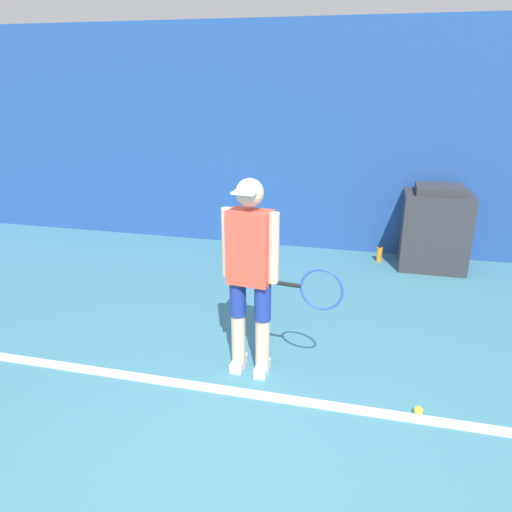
% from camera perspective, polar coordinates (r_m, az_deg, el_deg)
% --- Properties ---
extents(ground_plane, '(24.00, 24.00, 0.00)m').
position_cam_1_polar(ground_plane, '(3.50, -2.68, -23.39)').
color(ground_plane, teal).
extents(back_wall, '(24.00, 0.10, 3.11)m').
position_cam_1_polar(back_wall, '(7.12, 7.90, 12.96)').
color(back_wall, '#234C99').
rests_on(back_wall, ground_plane).
extents(court_baseline, '(21.60, 0.10, 0.01)m').
position_cam_1_polar(court_baseline, '(4.12, 0.69, -15.66)').
color(court_baseline, white).
rests_on(court_baseline, ground_plane).
extents(tennis_player, '(1.00, 0.30, 1.67)m').
position_cam_1_polar(tennis_player, '(4.00, -0.48, -1.62)').
color(tennis_player, beige).
rests_on(tennis_player, ground_plane).
extents(tennis_ball, '(0.07, 0.07, 0.07)m').
position_cam_1_polar(tennis_ball, '(4.11, 18.07, -16.42)').
color(tennis_ball, '#D1E533').
rests_on(tennis_ball, ground_plane).
extents(covered_chair, '(0.83, 0.68, 1.09)m').
position_cam_1_polar(covered_chair, '(6.89, 19.75, 2.93)').
color(covered_chair, '#333338').
rests_on(covered_chair, ground_plane).
extents(water_bottle, '(0.08, 0.08, 0.23)m').
position_cam_1_polar(water_bottle, '(7.00, 13.93, 0.21)').
color(water_bottle, orange).
rests_on(water_bottle, ground_plane).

